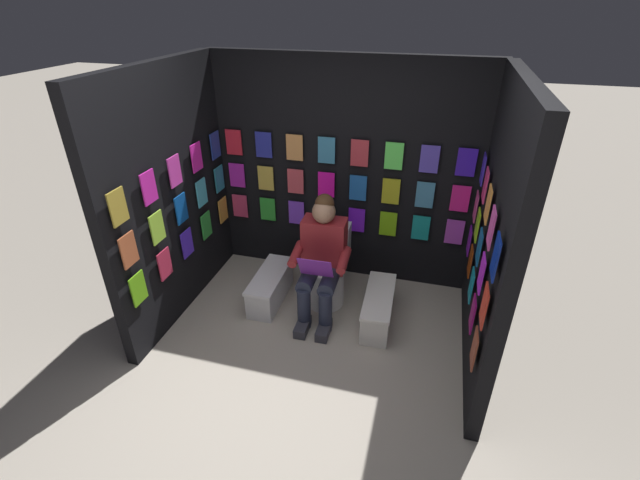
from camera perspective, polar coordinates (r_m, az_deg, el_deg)
ground_plane at (r=3.60m, az=-4.40°, el=-19.91°), size 30.00×30.00×0.00m
display_wall_back at (r=4.47m, az=3.15°, el=8.58°), size 2.73×0.14×2.27m
display_wall_left at (r=3.53m, az=21.62°, el=0.39°), size 0.14×1.85×2.27m
display_wall_right at (r=4.14m, az=-18.80°, el=5.26°), size 0.14×1.85×2.27m
toilet at (r=4.35m, az=0.88°, el=-3.99°), size 0.41×0.56×0.77m
person_reading at (r=4.02m, az=0.18°, el=-2.48°), size 0.53×0.69×1.19m
comic_longbox_near at (r=4.44m, az=-6.48°, el=-6.09°), size 0.28×0.74×0.31m
comic_longbox_far at (r=4.18m, az=7.57°, el=-8.77°), size 0.29×0.76×0.31m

